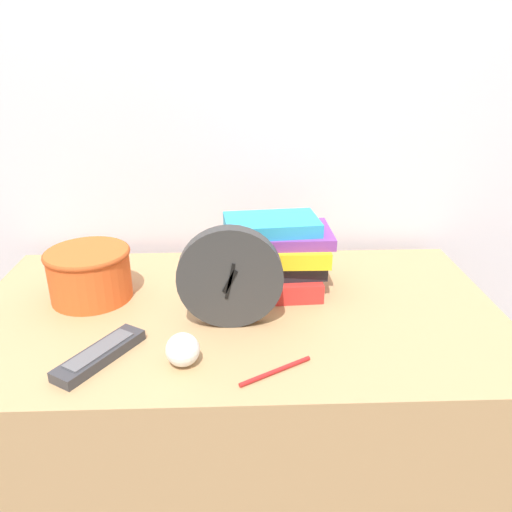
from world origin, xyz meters
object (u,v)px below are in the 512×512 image
tv_remote (100,354)px  crumpled_paper_ball (183,350)px  basket (89,272)px  desk_clock (230,278)px  book_stack (275,255)px  pen (276,371)px

tv_remote → crumpled_paper_ball: crumpled_paper_ball is taller
basket → crumpled_paper_ball: size_ratio=3.05×
desk_clock → book_stack: 0.19m
desk_clock → pen: desk_clock is taller
crumpled_paper_ball → pen: bearing=-11.3°
pen → basket: bearing=142.9°
desk_clock → tv_remote: size_ratio=1.14×
basket → pen: (0.39, -0.30, -0.06)m
book_stack → crumpled_paper_ball: bearing=-121.9°
book_stack → basket: book_stack is taller
basket → tv_remote: 0.26m
desk_clock → book_stack: (0.10, 0.16, -0.02)m
crumpled_paper_ball → desk_clock: bearing=58.0°
desk_clock → basket: bearing=157.6°
basket → pen: size_ratio=1.42×
tv_remote → crumpled_paper_ball: 0.15m
book_stack → basket: size_ratio=1.33×
basket → tv_remote: (0.08, -0.24, -0.05)m
crumpled_paper_ball → pen: crumpled_paper_ball is taller
basket → book_stack: bearing=4.7°
book_stack → tv_remote: size_ratio=1.34×
book_stack → crumpled_paper_ball: size_ratio=4.05×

